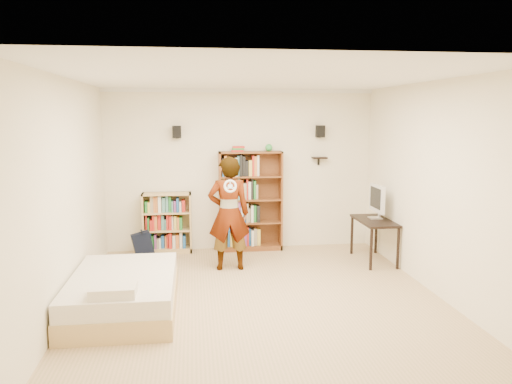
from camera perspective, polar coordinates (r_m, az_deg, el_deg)
ground at (r=6.35m, az=0.49°, el=-12.16°), size 4.50×5.00×0.01m
room_shell at (r=5.95m, az=0.51°, el=3.90°), size 4.52×5.02×2.71m
crown_molding at (r=5.95m, az=0.52°, el=12.65°), size 4.50×5.00×0.06m
speaker_left at (r=8.28m, az=-9.04°, el=6.80°), size 0.14×0.12×0.20m
speaker_right at (r=8.56m, az=7.36°, el=6.89°), size 0.14×0.12×0.20m
wall_shelf at (r=8.59m, az=7.28°, el=3.89°), size 0.25×0.16×0.02m
tall_bookshelf at (r=8.40m, az=-0.62°, el=-1.05°), size 1.06×0.31×1.67m
low_bookshelf at (r=8.42m, az=-10.11°, el=-3.49°), size 0.80×0.30×1.00m
computer_desk at (r=8.05m, az=13.31°, el=-5.41°), size 0.49×0.97×0.66m
imac at (r=8.03m, az=13.52°, el=-1.09°), size 0.17×0.54×0.53m
daybed at (r=6.12m, az=-14.91°, el=-10.57°), size 1.19×1.84×0.54m
person at (r=7.33m, az=-3.12°, el=-2.46°), size 0.62×0.41×1.68m
wii_wheel at (r=6.95m, az=-2.96°, el=0.66°), size 0.19×0.07×0.19m
navy_bag at (r=8.21m, az=-12.80°, el=-5.91°), size 0.37×0.28×0.44m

